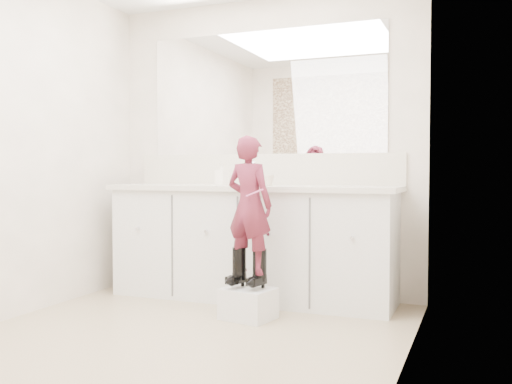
% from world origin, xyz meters
% --- Properties ---
extents(floor, '(3.00, 3.00, 0.00)m').
position_xyz_m(floor, '(0.00, 0.00, 0.00)').
color(floor, '#917D5E').
rests_on(floor, ground).
extents(wall_back, '(2.60, 0.00, 2.60)m').
position_xyz_m(wall_back, '(0.00, 1.50, 1.20)').
color(wall_back, beige).
rests_on(wall_back, floor).
extents(wall_right, '(0.00, 3.00, 3.00)m').
position_xyz_m(wall_right, '(1.30, 0.00, 1.20)').
color(wall_right, beige).
rests_on(wall_right, floor).
extents(vanity_cabinet, '(2.20, 0.55, 0.85)m').
position_xyz_m(vanity_cabinet, '(0.00, 1.23, 0.42)').
color(vanity_cabinet, silver).
rests_on(vanity_cabinet, floor).
extents(countertop, '(2.28, 0.58, 0.04)m').
position_xyz_m(countertop, '(0.00, 1.21, 0.87)').
color(countertop, beige).
rests_on(countertop, vanity_cabinet).
extents(backsplash, '(2.28, 0.03, 0.25)m').
position_xyz_m(backsplash, '(0.00, 1.49, 1.02)').
color(backsplash, beige).
rests_on(backsplash, countertop).
extents(mirror, '(2.00, 0.02, 1.00)m').
position_xyz_m(mirror, '(0.00, 1.49, 1.64)').
color(mirror, white).
rests_on(mirror, wall_back).
extents(faucet, '(0.08, 0.08, 0.10)m').
position_xyz_m(faucet, '(0.00, 1.38, 0.94)').
color(faucet, silver).
rests_on(faucet, countertop).
extents(cup, '(0.11, 0.11, 0.08)m').
position_xyz_m(cup, '(0.15, 1.18, 0.93)').
color(cup, beige).
rests_on(cup, countertop).
extents(soap_bottle, '(0.10, 0.10, 0.18)m').
position_xyz_m(soap_bottle, '(-0.24, 1.18, 0.98)').
color(soap_bottle, white).
rests_on(soap_bottle, countertop).
extents(step_stool, '(0.37, 0.33, 0.21)m').
position_xyz_m(step_stool, '(0.20, 0.66, 0.10)').
color(step_stool, silver).
rests_on(step_stool, floor).
extents(boot_left, '(0.13, 0.20, 0.27)m').
position_xyz_m(boot_left, '(0.13, 0.68, 0.34)').
color(boot_left, black).
rests_on(boot_left, step_stool).
extents(boot_right, '(0.13, 0.20, 0.27)m').
position_xyz_m(boot_right, '(0.28, 0.68, 0.34)').
color(boot_right, black).
rests_on(boot_right, step_stool).
extents(toddler, '(0.38, 0.29, 0.93)m').
position_xyz_m(toddler, '(0.20, 0.68, 0.77)').
color(toddler, '#9B2F54').
rests_on(toddler, step_stool).
extents(toothbrush, '(0.14, 0.04, 0.06)m').
position_xyz_m(toothbrush, '(0.27, 0.60, 0.86)').
color(toothbrush, '#DC5596').
rests_on(toothbrush, toddler).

